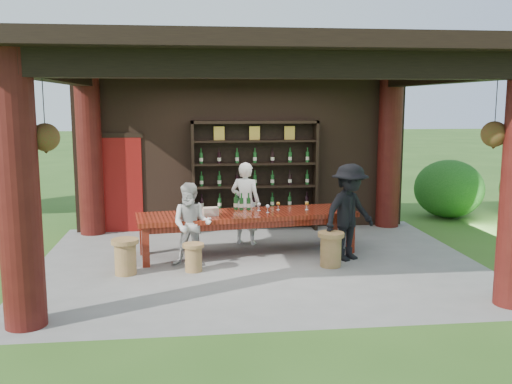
{
  "coord_description": "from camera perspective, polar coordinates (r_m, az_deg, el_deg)",
  "views": [
    {
      "loc": [
        -1.14,
        -9.3,
        2.71
      ],
      "look_at": [
        0.0,
        0.4,
        1.15
      ],
      "focal_mm": 40.0,
      "sensor_mm": 36.0,
      "label": 1
    }
  ],
  "objects": [
    {
      "name": "napkin_basket",
      "position": [
        9.9,
        -4.56,
        -1.95
      ],
      "size": [
        0.28,
        0.21,
        0.14
      ],
      "primitive_type": "cube",
      "rotation": [
        0.0,
        0.0,
        0.13
      ],
      "color": "#BF6672",
      "rests_on": "tasting_table"
    },
    {
      "name": "tasting_table",
      "position": [
        10.16,
        -0.87,
        -2.69
      ],
      "size": [
        3.97,
        1.5,
        0.75
      ],
      "rotation": [
        0.0,
        0.0,
        0.13
      ],
      "color": "#57180C",
      "rests_on": "ground"
    },
    {
      "name": "trees",
      "position": [
        11.52,
        19.55,
        11.84
      ],
      "size": [
        20.79,
        10.52,
        4.8
      ],
      "color": "#3F2819",
      "rests_on": "ground"
    },
    {
      "name": "stool_near_right",
      "position": [
        9.53,
        7.49,
        -5.62
      ],
      "size": [
        0.44,
        0.44,
        0.57
      ],
      "rotation": [
        0.0,
        0.0,
        0.28
      ],
      "color": "olive",
      "rests_on": "ground"
    },
    {
      "name": "guest_man",
      "position": [
        9.87,
        9.32,
        -2.01
      ],
      "size": [
        1.24,
        1.07,
        1.66
      ],
      "primitive_type": "imported",
      "rotation": [
        0.0,
        0.0,
        0.52
      ],
      "color": "black",
      "rests_on": "ground"
    },
    {
      "name": "ground",
      "position": [
        9.75,
        0.28,
        -7.06
      ],
      "size": [
        90.0,
        90.0,
        0.0
      ],
      "primitive_type": "plane",
      "color": "#2D5119",
      "rests_on": "ground"
    },
    {
      "name": "shrubs",
      "position": [
        11.07,
        14.78,
        -2.49
      ],
      "size": [
        15.29,
        8.17,
        1.36
      ],
      "color": "#194C14",
      "rests_on": "ground"
    },
    {
      "name": "table_glasses",
      "position": [
        10.3,
        2.21,
        -1.47
      ],
      "size": [
        0.95,
        0.31,
        0.15
      ],
      "color": "silver",
      "rests_on": "tasting_table"
    },
    {
      "name": "host",
      "position": [
        10.83,
        -1.06,
        -1.14
      ],
      "size": [
        0.68,
        0.58,
        1.58
      ],
      "primitive_type": "imported",
      "rotation": [
        0.0,
        0.0,
        2.73
      ],
      "color": "white",
      "rests_on": "ground"
    },
    {
      "name": "stool_near_left",
      "position": [
        9.25,
        -6.27,
        -6.45
      ],
      "size": [
        0.35,
        0.35,
        0.46
      ],
      "rotation": [
        0.0,
        0.0,
        0.01
      ],
      "color": "olive",
      "rests_on": "ground"
    },
    {
      "name": "table_bottles",
      "position": [
        10.38,
        -1.42,
        -0.93
      ],
      "size": [
        0.31,
        0.14,
        0.31
      ],
      "color": "#194C1E",
      "rests_on": "tasting_table"
    },
    {
      "name": "guest_woman",
      "position": [
        9.49,
        -6.45,
        -3.25
      ],
      "size": [
        0.75,
        0.62,
        1.39
      ],
      "primitive_type": "imported",
      "rotation": [
        0.0,
        0.0,
        -0.16
      ],
      "color": "beige",
      "rests_on": "ground"
    },
    {
      "name": "pavilion",
      "position": [
        9.8,
        -0.09,
        5.69
      ],
      "size": [
        7.5,
        6.0,
        3.6
      ],
      "color": "slate",
      "rests_on": "ground"
    },
    {
      "name": "stool_far_left",
      "position": [
        9.26,
        -12.94,
        -6.23
      ],
      "size": [
        0.43,
        0.43,
        0.57
      ],
      "rotation": [
        0.0,
        0.0,
        0.43
      ],
      "color": "olive",
      "rests_on": "ground"
    },
    {
      "name": "wine_shelf",
      "position": [
        11.92,
        -0.11,
        1.61
      ],
      "size": [
        2.63,
        0.4,
        2.32
      ],
      "color": "black",
      "rests_on": "ground"
    }
  ]
}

